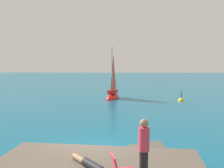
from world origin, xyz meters
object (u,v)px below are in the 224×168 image
(sailboat_near, at_px, (113,95))
(person_sunbather, at_px, (91,165))
(marker_buoy, at_px, (181,101))
(person_standing, at_px, (144,148))

(sailboat_near, height_order, person_sunbather, sailboat_near)
(sailboat_near, xyz_separation_m, marker_buoy, (6.50, -1.37, -0.30))
(sailboat_near, height_order, marker_buoy, sailboat_near)
(person_sunbather, bearing_deg, marker_buoy, -60.87)
(person_sunbather, distance_m, marker_buoy, 17.92)
(marker_buoy, bearing_deg, sailboat_near, 168.10)
(marker_buoy, bearing_deg, person_sunbather, -111.11)
(person_sunbather, distance_m, person_standing, 1.77)
(person_standing, xyz_separation_m, marker_buoy, (5.00, 17.41, -1.42))
(sailboat_near, bearing_deg, marker_buoy, 91.83)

